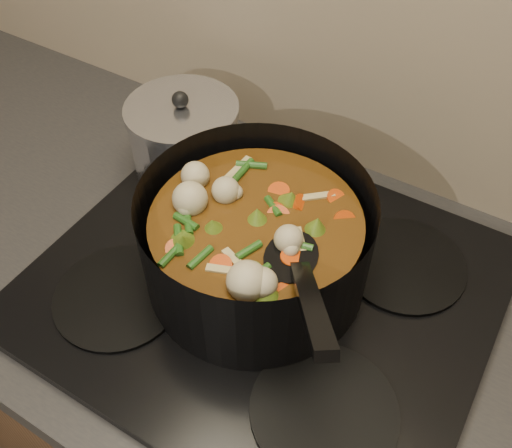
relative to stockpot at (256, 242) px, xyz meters
The scene contains 4 objects.
counter 0.55m from the stockpot, 12.30° to the right, with size 2.64×0.64×0.91m.
stovetop 0.08m from the stockpot, 12.30° to the right, with size 0.62×0.54×0.03m.
stockpot is the anchor object (origin of this frame).
saucepan 0.26m from the stockpot, 147.73° to the left, with size 0.18×0.18×0.15m.
Camera 1 is at (0.24, 1.50, 1.59)m, focal length 40.00 mm.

